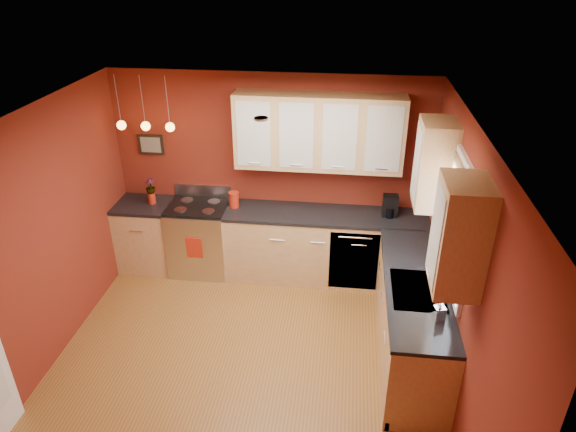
# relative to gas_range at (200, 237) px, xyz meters

# --- Properties ---
(floor) EXTENTS (4.20, 4.20, 0.00)m
(floor) POSITION_rel_gas_range_xyz_m (0.92, -1.80, -0.48)
(floor) COLOR #905D2A
(floor) RESTS_ON ground
(ceiling) EXTENTS (4.00, 4.20, 0.02)m
(ceiling) POSITION_rel_gas_range_xyz_m (0.92, -1.80, 2.12)
(ceiling) COLOR white
(ceiling) RESTS_ON wall_back
(wall_back) EXTENTS (4.00, 0.02, 2.60)m
(wall_back) POSITION_rel_gas_range_xyz_m (0.92, 0.30, 0.82)
(wall_back) COLOR maroon
(wall_back) RESTS_ON floor
(wall_left) EXTENTS (0.02, 4.20, 2.60)m
(wall_left) POSITION_rel_gas_range_xyz_m (-1.08, -1.80, 0.82)
(wall_left) COLOR maroon
(wall_left) RESTS_ON floor
(wall_right) EXTENTS (0.02, 4.20, 2.60)m
(wall_right) POSITION_rel_gas_range_xyz_m (2.92, -1.80, 0.82)
(wall_right) COLOR maroon
(wall_right) RESTS_ON floor
(base_cabinets_back_left) EXTENTS (0.70, 0.60, 0.90)m
(base_cabinets_back_left) POSITION_rel_gas_range_xyz_m (-0.73, -0.00, -0.03)
(base_cabinets_back_left) COLOR tan
(base_cabinets_back_left) RESTS_ON floor
(base_cabinets_back_right) EXTENTS (2.54, 0.60, 0.90)m
(base_cabinets_back_right) POSITION_rel_gas_range_xyz_m (1.65, -0.00, -0.03)
(base_cabinets_back_right) COLOR tan
(base_cabinets_back_right) RESTS_ON floor
(base_cabinets_right) EXTENTS (0.60, 2.10, 0.90)m
(base_cabinets_right) POSITION_rel_gas_range_xyz_m (2.62, -1.35, -0.03)
(base_cabinets_right) COLOR tan
(base_cabinets_right) RESTS_ON floor
(counter_back_left) EXTENTS (0.70, 0.62, 0.04)m
(counter_back_left) POSITION_rel_gas_range_xyz_m (-0.73, -0.00, 0.44)
(counter_back_left) COLOR black
(counter_back_left) RESTS_ON base_cabinets_back_left
(counter_back_right) EXTENTS (2.54, 0.62, 0.04)m
(counter_back_right) POSITION_rel_gas_range_xyz_m (1.65, -0.00, 0.44)
(counter_back_right) COLOR black
(counter_back_right) RESTS_ON base_cabinets_back_right
(counter_right) EXTENTS (0.62, 2.10, 0.04)m
(counter_right) POSITION_rel_gas_range_xyz_m (2.62, -1.35, 0.44)
(counter_right) COLOR black
(counter_right) RESTS_ON base_cabinets_right
(gas_range) EXTENTS (0.76, 0.64, 1.11)m
(gas_range) POSITION_rel_gas_range_xyz_m (0.00, 0.00, 0.00)
(gas_range) COLOR silver
(gas_range) RESTS_ON floor
(dishwasher_front) EXTENTS (0.60, 0.02, 0.80)m
(dishwasher_front) POSITION_rel_gas_range_xyz_m (2.02, -0.29, -0.03)
(dishwasher_front) COLOR silver
(dishwasher_front) RESTS_ON base_cabinets_back_right
(sink) EXTENTS (0.50, 0.70, 0.33)m
(sink) POSITION_rel_gas_range_xyz_m (2.62, -1.50, 0.43)
(sink) COLOR gray
(sink) RESTS_ON counter_right
(window) EXTENTS (0.06, 1.02, 1.22)m
(window) POSITION_rel_gas_range_xyz_m (2.89, -1.50, 1.21)
(window) COLOR white
(window) RESTS_ON wall_right
(upper_cabinets_back) EXTENTS (2.00, 0.35, 0.90)m
(upper_cabinets_back) POSITION_rel_gas_range_xyz_m (1.52, 0.12, 1.47)
(upper_cabinets_back) COLOR tan
(upper_cabinets_back) RESTS_ON wall_back
(upper_cabinets_right) EXTENTS (0.35, 1.95, 0.90)m
(upper_cabinets_right) POSITION_rel_gas_range_xyz_m (2.75, -1.48, 1.47)
(upper_cabinets_right) COLOR tan
(upper_cabinets_right) RESTS_ON wall_right
(wall_picture) EXTENTS (0.32, 0.03, 0.26)m
(wall_picture) POSITION_rel_gas_range_xyz_m (-0.63, 0.28, 1.17)
(wall_picture) COLOR black
(wall_picture) RESTS_ON wall_back
(pendant_lights) EXTENTS (0.71, 0.11, 0.66)m
(pendant_lights) POSITION_rel_gas_range_xyz_m (-0.53, -0.05, 1.53)
(pendant_lights) COLOR gray
(pendant_lights) RESTS_ON ceiling
(red_canister) EXTENTS (0.14, 0.14, 0.20)m
(red_canister) POSITION_rel_gas_range_xyz_m (0.47, 0.05, 0.56)
(red_canister) COLOR #B02513
(red_canister) RESTS_ON counter_back_right
(red_vase) EXTENTS (0.09, 0.09, 0.15)m
(red_vase) POSITION_rel_gas_range_xyz_m (-0.61, 0.02, 0.53)
(red_vase) COLOR #B02513
(red_vase) RESTS_ON counter_back_left
(flowers) EXTENTS (0.14, 0.14, 0.21)m
(flowers) POSITION_rel_gas_range_xyz_m (-0.61, 0.02, 0.70)
(flowers) COLOR #B02513
(flowers) RESTS_ON red_vase
(coffee_maker) EXTENTS (0.18, 0.18, 0.27)m
(coffee_maker) POSITION_rel_gas_range_xyz_m (2.43, 0.04, 0.58)
(coffee_maker) COLOR black
(coffee_maker) RESTS_ON counter_back_right
(soap_pump) EXTENTS (0.11, 0.12, 0.21)m
(soap_pump) POSITION_rel_gas_range_xyz_m (2.75, -1.94, 0.56)
(soap_pump) COLOR silver
(soap_pump) RESTS_ON counter_right
(dish_towel) EXTENTS (0.21, 0.01, 0.29)m
(dish_towel) POSITION_rel_gas_range_xyz_m (0.02, -0.33, 0.04)
(dish_towel) COLOR #B02513
(dish_towel) RESTS_ON gas_range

